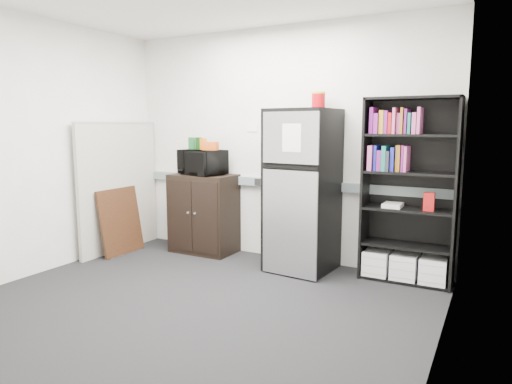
% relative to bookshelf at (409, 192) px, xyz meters
% --- Properties ---
extents(floor, '(4.00, 4.00, 0.00)m').
position_rel_bookshelf_xyz_m(floor, '(-1.53, -1.57, -0.91)').
color(floor, black).
rests_on(floor, ground).
extents(wall_back, '(4.00, 0.02, 2.70)m').
position_rel_bookshelf_xyz_m(wall_back, '(-1.53, 0.18, 0.44)').
color(wall_back, silver).
rests_on(wall_back, floor).
extents(wall_right, '(0.02, 3.50, 2.70)m').
position_rel_bookshelf_xyz_m(wall_right, '(0.47, -1.57, 0.44)').
color(wall_right, silver).
rests_on(wall_right, floor).
extents(wall_left, '(0.02, 3.50, 2.70)m').
position_rel_bookshelf_xyz_m(wall_left, '(-3.53, -1.57, 0.44)').
color(wall_left, silver).
rests_on(wall_left, floor).
extents(electrical_raceway, '(3.92, 0.05, 0.10)m').
position_rel_bookshelf_xyz_m(electrical_raceway, '(-1.53, 0.15, -0.01)').
color(electrical_raceway, slate).
rests_on(electrical_raceway, wall_back).
extents(wall_note, '(0.14, 0.00, 0.10)m').
position_rel_bookshelf_xyz_m(wall_note, '(-1.88, 0.18, 0.64)').
color(wall_note, white).
rests_on(wall_note, wall_back).
extents(bookshelf, '(0.90, 0.34, 1.85)m').
position_rel_bookshelf_xyz_m(bookshelf, '(0.00, 0.00, 0.00)').
color(bookshelf, black).
rests_on(bookshelf, floor).
extents(cubicle_partition, '(0.06, 1.30, 1.62)m').
position_rel_bookshelf_xyz_m(cubicle_partition, '(-3.43, -0.49, -0.10)').
color(cubicle_partition, '#ADA69A').
rests_on(cubicle_partition, floor).
extents(cabinet, '(0.78, 0.52, 0.98)m').
position_rel_bookshelf_xyz_m(cabinet, '(-2.44, -0.06, -0.42)').
color(cabinet, black).
rests_on(cabinet, floor).
extents(microwave, '(0.62, 0.48, 0.30)m').
position_rel_bookshelf_xyz_m(microwave, '(-2.44, -0.08, 0.22)').
color(microwave, black).
rests_on(microwave, cabinet).
extents(snack_box_a, '(0.07, 0.05, 0.15)m').
position_rel_bookshelf_xyz_m(snack_box_a, '(-2.61, -0.05, 0.44)').
color(snack_box_a, '#185429').
rests_on(snack_box_a, microwave).
extents(snack_box_b, '(0.08, 0.06, 0.15)m').
position_rel_bookshelf_xyz_m(snack_box_b, '(-2.51, -0.05, 0.44)').
color(snack_box_b, '#0B330C').
rests_on(snack_box_b, microwave).
extents(snack_box_c, '(0.07, 0.05, 0.14)m').
position_rel_bookshelf_xyz_m(snack_box_c, '(-2.44, -0.05, 0.44)').
color(snack_box_c, '#C45D12').
rests_on(snack_box_c, microwave).
extents(snack_bag, '(0.19, 0.13, 0.10)m').
position_rel_bookshelf_xyz_m(snack_bag, '(-2.30, -0.10, 0.42)').
color(snack_bag, '#C84C14').
rests_on(snack_bag, microwave).
extents(refrigerator, '(0.71, 0.74, 1.75)m').
position_rel_bookshelf_xyz_m(refrigerator, '(-1.09, -0.14, -0.04)').
color(refrigerator, black).
rests_on(refrigerator, floor).
extents(coffee_can, '(0.15, 0.15, 0.20)m').
position_rel_bookshelf_xyz_m(coffee_can, '(-0.97, -0.02, 0.94)').
color(coffee_can, '#AE080F').
rests_on(coffee_can, refrigerator).
extents(framed_poster, '(0.16, 0.63, 0.81)m').
position_rel_bookshelf_xyz_m(framed_poster, '(-3.30, -0.62, -0.51)').
color(framed_poster, black).
rests_on(framed_poster, floor).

